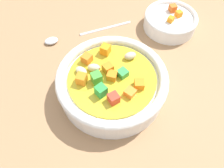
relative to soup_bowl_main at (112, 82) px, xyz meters
The scene contains 4 objects.
ground_plane 4.03cm from the soup_bowl_main, behind, with size 140.00×140.00×2.00cm, color #9E754F.
soup_bowl_main is the anchor object (origin of this frame).
spoon 18.27cm from the soup_bowl_main, 32.39° to the right, with size 15.39×17.63×1.10cm.
side_bowl_small 23.77cm from the soup_bowl_main, 98.24° to the right, with size 12.75×12.75×4.68cm.
Camera 1 is at (-11.63, 21.29, 38.14)cm, focal length 35.59 mm.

